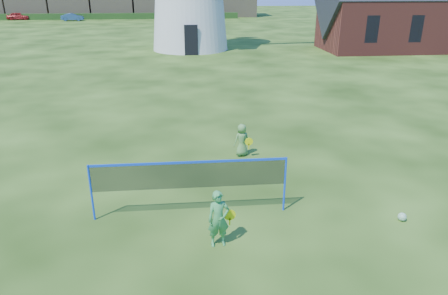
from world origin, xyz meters
TOP-DOWN VIEW (x-y plane):
  - ground at (0.00, 0.00)m, footprint 220.00×220.00m
  - chapel at (18.70, 27.21)m, footprint 13.88×6.73m
  - badminton_net at (-0.78, -0.47)m, footprint 5.05×0.05m
  - player_girl at (-0.16, -1.89)m, footprint 0.69×0.40m
  - player_boy at (1.12, 3.44)m, footprint 0.69×0.54m
  - play_ball at (4.65, -1.30)m, footprint 0.22×0.22m
  - hedge at (-22.00, 66.00)m, footprint 62.00×0.80m
  - car_left at (-28.39, 65.95)m, footprint 3.76×1.67m
  - car_right at (-18.90, 63.39)m, footprint 3.61×1.43m

SIDE VIEW (x-z plane):
  - ground at x=0.00m, z-range 0.00..0.00m
  - play_ball at x=4.65m, z-range 0.00..0.22m
  - hedge at x=-22.00m, z-range 0.00..1.00m
  - player_boy at x=1.12m, z-range 0.00..1.16m
  - car_right at x=-18.90m, z-range 0.00..1.17m
  - car_left at x=-28.39m, z-range 0.00..1.26m
  - player_girl at x=-0.16m, z-range 0.00..1.39m
  - badminton_net at x=-0.78m, z-range 0.36..1.91m
  - chapel at x=18.70m, z-range -2.57..9.17m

